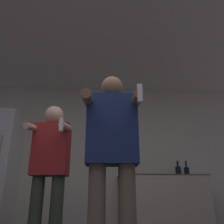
% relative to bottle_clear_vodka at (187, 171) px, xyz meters
% --- Properties ---
extents(wall_back, '(7.00, 0.06, 2.55)m').
position_rel_bottle_clear_vodka_xyz_m(wall_back, '(-1.48, 0.25, 0.27)').
color(wall_back, beige).
rests_on(wall_back, ground_plane).
extents(ceiling_slab, '(7.00, 3.50, 0.05)m').
position_rel_bottle_clear_vodka_xyz_m(ceiling_slab, '(-1.48, -1.27, 1.57)').
color(ceiling_slab, silver).
rests_on(ceiling_slab, wall_back).
extents(counter, '(1.38, 0.58, 0.92)m').
position_rel_bottle_clear_vodka_xyz_m(counter, '(-0.44, -0.05, -0.54)').
color(counter, '#BCB29E').
rests_on(counter, ground_plane).
extents(bottle_clear_vodka, '(0.08, 0.08, 0.25)m').
position_rel_bottle_clear_vodka_xyz_m(bottle_clear_vodka, '(0.00, 0.00, 0.00)').
color(bottle_clear_vodka, black).
rests_on(bottle_clear_vodka, counter).
extents(bottle_brown_liquor, '(0.09, 0.09, 0.27)m').
position_rel_bottle_clear_vodka_xyz_m(bottle_brown_liquor, '(-0.14, 0.00, 0.01)').
color(bottle_brown_liquor, black).
rests_on(bottle_brown_liquor, counter).
extents(bottle_dark_rum, '(0.08, 0.08, 0.27)m').
position_rel_bottle_clear_vodka_xyz_m(bottle_dark_rum, '(-0.89, 0.00, 0.01)').
color(bottle_dark_rum, '#563314').
rests_on(bottle_dark_rum, counter).
extents(person_woman_foreground, '(0.49, 0.45, 1.54)m').
position_rel_bottle_clear_vodka_xyz_m(person_woman_foreground, '(-1.34, -2.11, -0.11)').
color(person_woman_foreground, '#75664C').
rests_on(person_woman_foreground, ground_plane).
extents(person_man_side, '(0.48, 0.47, 1.57)m').
position_rel_bottle_clear_vodka_xyz_m(person_man_side, '(-1.98, -1.30, -0.10)').
color(person_man_side, '#38422D').
rests_on(person_man_side, ground_plane).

